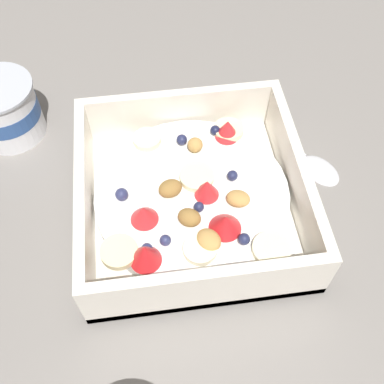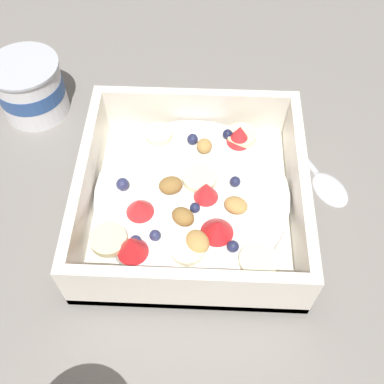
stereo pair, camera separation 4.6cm
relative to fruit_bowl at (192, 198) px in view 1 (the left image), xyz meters
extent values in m
plane|color=gray|center=(-0.01, -0.01, -0.02)|extent=(2.40, 2.40, 0.00)
cube|color=white|center=(0.00, 0.00, -0.02)|extent=(0.22, 0.22, 0.01)
cube|color=white|center=(0.00, -0.10, 0.01)|extent=(0.22, 0.01, 0.07)
cube|color=white|center=(0.00, 0.11, 0.01)|extent=(0.22, 0.01, 0.07)
cube|color=white|center=(-0.10, 0.00, 0.01)|extent=(0.01, 0.20, 0.07)
cube|color=white|center=(0.10, 0.00, 0.01)|extent=(0.01, 0.20, 0.07)
cylinder|color=white|center=(0.00, 0.00, 0.00)|extent=(0.19, 0.19, 0.02)
cylinder|color=#F4EAB7|center=(-0.04, 0.07, 0.01)|extent=(0.03, 0.03, 0.01)
cylinder|color=#F4EAB7|center=(0.06, -0.07, 0.01)|extent=(0.04, 0.04, 0.01)
cylinder|color=#F4EAB7|center=(0.01, 0.02, 0.01)|extent=(0.05, 0.05, 0.01)
cylinder|color=beige|center=(0.05, 0.07, 0.01)|extent=(0.04, 0.04, 0.01)
cylinder|color=beige|center=(-0.07, -0.06, 0.01)|extent=(0.05, 0.05, 0.01)
cylinder|color=#F7EFC6|center=(0.00, -0.06, 0.01)|extent=(0.03, 0.03, 0.01)
cone|color=red|center=(-0.05, -0.07, 0.02)|extent=(0.03, 0.03, 0.03)
cone|color=red|center=(0.03, -0.04, 0.02)|extent=(0.04, 0.04, 0.02)
cone|color=red|center=(-0.05, -0.02, 0.02)|extent=(0.03, 0.03, 0.02)
cone|color=red|center=(0.05, 0.07, 0.02)|extent=(0.04, 0.04, 0.02)
cone|color=red|center=(0.01, 0.00, 0.02)|extent=(0.03, 0.03, 0.02)
sphere|color=#23284C|center=(0.04, 0.01, 0.01)|extent=(0.01, 0.01, 0.01)
sphere|color=#23284C|center=(0.04, -0.06, 0.01)|extent=(0.01, 0.01, 0.01)
sphere|color=#23284C|center=(0.00, -0.02, 0.01)|extent=(0.01, 0.01, 0.01)
sphere|color=navy|center=(-0.07, 0.00, 0.01)|extent=(0.01, 0.01, 0.01)
sphere|color=navy|center=(-0.05, -0.06, 0.01)|extent=(0.01, 0.01, 0.01)
sphere|color=navy|center=(-0.03, -0.05, 0.01)|extent=(0.01, 0.01, 0.01)
sphere|color=#23284C|center=(0.00, 0.07, 0.01)|extent=(0.01, 0.01, 0.01)
sphere|color=#191E3D|center=(0.04, 0.07, 0.01)|extent=(0.01, 0.01, 0.01)
ellipsoid|color=tan|center=(0.01, 0.06, 0.02)|extent=(0.02, 0.02, 0.01)
ellipsoid|color=tan|center=(0.04, -0.02, 0.01)|extent=(0.03, 0.03, 0.01)
ellipsoid|color=olive|center=(-0.01, -0.03, 0.02)|extent=(0.03, 0.03, 0.02)
ellipsoid|color=olive|center=(-0.02, 0.00, 0.02)|extent=(0.03, 0.02, 0.01)
ellipsoid|color=tan|center=(0.01, -0.06, 0.01)|extent=(0.03, 0.03, 0.01)
ellipsoid|color=silver|center=(0.15, 0.03, -0.02)|extent=(0.05, 0.06, 0.01)
cylinder|color=silver|center=(0.11, 0.11, -0.02)|extent=(0.07, 0.11, 0.01)
cylinder|color=white|center=(-0.19, 0.14, 0.01)|extent=(0.08, 0.08, 0.07)
cylinder|color=#2D5193|center=(-0.19, 0.14, 0.01)|extent=(0.08, 0.08, 0.02)
camera|label=1|loc=(-0.04, -0.26, 0.39)|focal=43.26mm
camera|label=2|loc=(0.01, -0.26, 0.39)|focal=43.26mm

